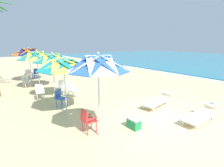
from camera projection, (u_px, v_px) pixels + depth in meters
The scene contains 18 objects.
ground_plane at pixel (162, 120), 6.98m from camera, with size 80.00×80.00×0.00m, color beige.
beach_umbrella_0 at pixel (98, 65), 5.26m from camera, with size 2.01×2.01×2.83m.
plastic_chair_0 at pixel (88, 119), 5.92m from camera, with size 0.45×0.47×0.87m.
beach_umbrella_1 at pixel (64, 65), 7.15m from camera, with size 2.30×2.30×2.51m.
plastic_chair_1 at pixel (60, 97), 8.32m from camera, with size 0.62×0.60×0.87m.
beach_umbrella_2 at pixel (52, 58), 9.25m from camera, with size 2.09×2.09×2.60m.
plastic_chair_2 at pixel (40, 91), 9.39m from camera, with size 0.53×0.50×0.87m.
plastic_chair_3 at pixel (72, 89), 9.69m from camera, with size 0.57×0.54×0.87m.
plastic_chair_4 at pixel (63, 86), 10.42m from camera, with size 0.54×0.51×0.87m.
beach_umbrella_3 at pixel (37, 56), 11.29m from camera, with size 2.49×2.49×2.62m.
plastic_chair_5 at pixel (26, 80), 11.96m from camera, with size 0.55×0.53×0.87m.
beach_umbrella_4 at pixel (29, 52), 13.43m from camera, with size 2.60×2.60×2.74m.
plastic_chair_6 at pixel (35, 73), 14.93m from camera, with size 0.63×0.63×0.87m.
plastic_chair_7 at pixel (28, 74), 14.54m from camera, with size 0.53×0.50×0.87m.
sun_lounger_0 at pixel (201, 115), 6.84m from camera, with size 0.65×2.15×0.62m.
sun_lounger_1 at pixel (158, 100), 8.51m from camera, with size 0.92×2.21×0.62m.
cooler_box at pixel (134, 123), 6.29m from camera, with size 0.50×0.34×0.40m.
beach_ball at pixel (212, 106), 8.22m from camera, with size 0.27×0.27×0.27m, color blue.
Camera 1 is at (3.88, -5.52, 3.11)m, focal length 27.25 mm.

